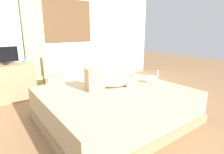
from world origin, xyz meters
The scene contains 10 objects.
ground_plane centered at (0.00, 0.00, 0.00)m, with size 16.00×16.00×0.00m, color olive.
back_wall_with_window centered at (0.01, 2.50, 1.45)m, with size 6.40×0.14×2.90m.
bed centered at (0.14, 0.12, 0.25)m, with size 2.19×1.93×0.50m.
person_lying centered at (0.17, 0.26, 0.61)m, with size 0.94×0.42×0.34m.
cat centered at (0.89, 0.11, 0.56)m, with size 0.32×0.23×0.21m.
desk centered at (-1.05, 2.10, 0.37)m, with size 0.90×0.56×0.74m.
tv_monitor centered at (-1.08, 2.10, 0.92)m, with size 0.48×0.10×0.35m.
cup centered at (-0.72, 2.13, 0.78)m, with size 0.06×0.06×0.08m, color teal.
chair_by_desk centered at (-0.35, 1.81, 0.51)m, with size 0.42×0.42×0.86m.
curtain_left centered at (-0.43, 2.38, 1.26)m, with size 0.44×0.06×2.52m, color #ADCC75.
Camera 1 is at (-1.52, -2.03, 1.40)m, focal length 29.19 mm.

